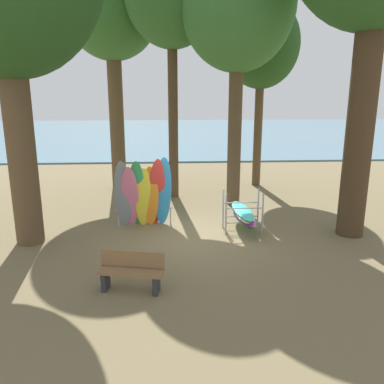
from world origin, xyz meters
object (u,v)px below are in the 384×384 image
(tree_far_right_back, at_px, (238,6))
(park_bench, at_px, (131,271))
(tree_deep_back, at_px, (111,3))
(tree_mid_behind, at_px, (261,46))
(board_storage_rack, at_px, (243,214))
(leaning_board_pile, at_px, (144,195))

(tree_far_right_back, distance_m, park_bench, 9.86)
(park_bench, bearing_deg, tree_deep_back, 98.17)
(tree_mid_behind, xyz_separation_m, park_bench, (-4.83, -9.56, -5.59))
(tree_mid_behind, xyz_separation_m, board_storage_rack, (-1.74, -6.00, -5.52))
(tree_far_right_back, height_order, leaning_board_pile, tree_far_right_back)
(tree_mid_behind, distance_m, board_storage_rack, 8.33)
(tree_far_right_back, distance_m, board_storage_rack, 7.14)
(leaning_board_pile, bearing_deg, tree_deep_back, 104.17)
(board_storage_rack, relative_size, park_bench, 1.47)
(park_bench, bearing_deg, board_storage_rack, 49.11)
(leaning_board_pile, bearing_deg, board_storage_rack, -7.11)
(tree_mid_behind, bearing_deg, park_bench, -116.78)
(tree_far_right_back, height_order, park_bench, tree_far_right_back)
(tree_far_right_back, xyz_separation_m, board_storage_rack, (-0.19, -3.06, -6.45))
(board_storage_rack, xyz_separation_m, park_bench, (-3.09, -3.57, -0.07))
(tree_far_right_back, xyz_separation_m, tree_deep_back, (-4.66, 2.98, 0.65))
(tree_deep_back, xyz_separation_m, board_storage_rack, (4.47, -6.04, -7.10))
(tree_deep_back, relative_size, park_bench, 6.97)
(tree_far_right_back, distance_m, leaning_board_pile, 7.24)
(tree_deep_back, bearing_deg, park_bench, -81.83)
(tree_mid_behind, distance_m, tree_deep_back, 6.40)
(tree_deep_back, bearing_deg, tree_mid_behind, -0.39)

